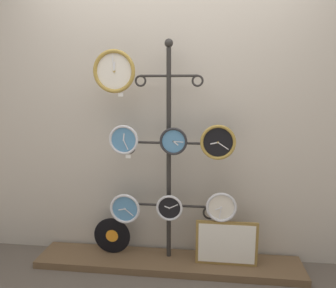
# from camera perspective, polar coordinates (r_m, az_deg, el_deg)

# --- Properties ---
(shop_wall) EXTENTS (4.40, 0.04, 2.80)m
(shop_wall) POSITION_cam_1_polar(r_m,az_deg,el_deg) (2.74, 0.53, 8.23)
(shop_wall) COLOR #BCB2A3
(shop_wall) RESTS_ON ground_plane
(low_shelf) EXTENTS (2.20, 0.36, 0.06)m
(low_shelf) POSITION_cam_1_polar(r_m,az_deg,el_deg) (2.92, -0.03, -19.93)
(low_shelf) COLOR brown
(low_shelf) RESTS_ON ground_plane
(display_stand) EXTENTS (0.79, 0.42, 1.84)m
(display_stand) POSITION_cam_1_polar(r_m,az_deg,el_deg) (2.75, 0.13, -9.88)
(display_stand) COLOR #282623
(display_stand) RESTS_ON ground_plane
(clock_top_left) EXTENTS (0.33, 0.04, 0.33)m
(clock_top_left) POSITION_cam_1_polar(r_m,az_deg,el_deg) (2.58, -9.35, 12.38)
(clock_top_left) COLOR silver
(clock_middle_left) EXTENTS (0.24, 0.04, 0.24)m
(clock_middle_left) POSITION_cam_1_polar(r_m,az_deg,el_deg) (2.60, -7.71, 0.73)
(clock_middle_left) COLOR #4C84B2
(clock_middle_center) EXTENTS (0.22, 0.04, 0.22)m
(clock_middle_center) POSITION_cam_1_polar(r_m,az_deg,el_deg) (2.54, 0.97, 0.48)
(clock_middle_center) COLOR #4C84B2
(clock_middle_right) EXTENTS (0.27, 0.04, 0.27)m
(clock_middle_right) POSITION_cam_1_polar(r_m,az_deg,el_deg) (2.52, 8.70, 0.30)
(clock_middle_right) COLOR black
(clock_bottom_left) EXTENTS (0.25, 0.04, 0.25)m
(clock_bottom_left) POSITION_cam_1_polar(r_m,az_deg,el_deg) (2.76, -7.49, -11.09)
(clock_bottom_left) COLOR #4C84B2
(clock_bottom_center) EXTENTS (0.21, 0.04, 0.21)m
(clock_bottom_center) POSITION_cam_1_polar(r_m,az_deg,el_deg) (2.66, 0.25, -11.05)
(clock_bottom_center) COLOR black
(clock_bottom_right) EXTENTS (0.24, 0.04, 0.24)m
(clock_bottom_right) POSITION_cam_1_polar(r_m,az_deg,el_deg) (2.66, 9.26, -10.80)
(clock_bottom_right) COLOR silver
(vinyl_record) EXTENTS (0.32, 0.01, 0.32)m
(vinyl_record) POSITION_cam_1_polar(r_m,az_deg,el_deg) (2.96, -9.71, -15.47)
(vinyl_record) COLOR black
(vinyl_record) RESTS_ON low_shelf
(picture_frame) EXTENTS (0.49, 0.02, 0.37)m
(picture_frame) POSITION_cam_1_polar(r_m,az_deg,el_deg) (2.78, 10.15, -16.66)
(picture_frame) COLOR olive
(picture_frame) RESTS_ON low_shelf
(price_tag_upper) EXTENTS (0.04, 0.00, 0.03)m
(price_tag_upper) POSITION_cam_1_polar(r_m,az_deg,el_deg) (2.56, -8.26, 8.50)
(price_tag_upper) COLOR white
(price_tag_mid) EXTENTS (0.04, 0.00, 0.03)m
(price_tag_mid) POSITION_cam_1_polar(r_m,az_deg,el_deg) (2.61, -6.97, -2.17)
(price_tag_mid) COLOR white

